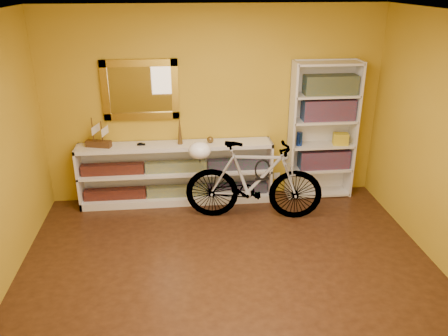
{
  "coord_description": "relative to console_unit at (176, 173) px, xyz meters",
  "views": [
    {
      "loc": [
        -0.48,
        -3.88,
        2.89
      ],
      "look_at": [
        0.0,
        0.7,
        0.95
      ],
      "focal_mm": 36.37,
      "sensor_mm": 36.0,
      "label": 1
    }
  ],
  "objects": [
    {
      "name": "floor",
      "position": [
        0.53,
        -1.81,
        -0.43
      ],
      "size": [
        4.5,
        4.0,
        0.01
      ],
      "primitive_type": "cube",
      "color": "black",
      "rests_on": "ground"
    },
    {
      "name": "ceiling",
      "position": [
        0.53,
        -1.81,
        2.18
      ],
      "size": [
        4.5,
        4.0,
        0.01
      ],
      "primitive_type": "cube",
      "color": "silver",
      "rests_on": "ground"
    },
    {
      "name": "back_wall",
      "position": [
        0.53,
        0.19,
        0.88
      ],
      "size": [
        4.5,
        0.01,
        2.6
      ],
      "primitive_type": "cube",
      "color": "#B9911B",
      "rests_on": "ground"
    },
    {
      "name": "gilt_mirror",
      "position": [
        -0.42,
        0.15,
        1.12
      ],
      "size": [
        0.98,
        0.06,
        0.78
      ],
      "primitive_type": "cube",
      "color": "olive",
      "rests_on": "back_wall"
    },
    {
      "name": "wall_socket",
      "position": [
        1.43,
        0.17,
        -0.17
      ],
      "size": [
        0.09,
        0.02,
        0.09
      ],
      "primitive_type": "cube",
      "color": "silver",
      "rests_on": "back_wall"
    },
    {
      "name": "console_unit",
      "position": [
        0.0,
        0.0,
        0.0
      ],
      "size": [
        2.6,
        0.35,
        0.85
      ],
      "primitive_type": null,
      "color": "silver",
      "rests_on": "floor"
    },
    {
      "name": "cd_row_lower",
      "position": [
        0.0,
        -0.02,
        -0.26
      ],
      "size": [
        2.5,
        0.13,
        0.14
      ],
      "primitive_type": "cube",
      "color": "black",
      "rests_on": "console_unit"
    },
    {
      "name": "cd_row_upper",
      "position": [
        0.0,
        -0.02,
        0.11
      ],
      "size": [
        2.5,
        0.13,
        0.14
      ],
      "primitive_type": "cube",
      "color": "navy",
      "rests_on": "console_unit"
    },
    {
      "name": "model_ship",
      "position": [
        -0.99,
        0.0,
        0.62
      ],
      "size": [
        0.35,
        0.21,
        0.39
      ],
      "primitive_type": null,
      "rotation": [
        0.0,
        0.0,
        -0.27
      ],
      "color": "#392210",
      "rests_on": "console_unit"
    },
    {
      "name": "toy_car",
      "position": [
        -0.44,
        0.0,
        0.43
      ],
      "size": [
        0.0,
        0.0,
        0.0
      ],
      "primitive_type": "imported",
      "rotation": [
        0.0,
        0.0,
        1.62
      ],
      "color": "black",
      "rests_on": "console_unit"
    },
    {
      "name": "bronze_ornament",
      "position": [
        0.07,
        0.0,
        0.62
      ],
      "size": [
        0.07,
        0.07,
        0.39
      ],
      "primitive_type": "cone",
      "color": "brown",
      "rests_on": "console_unit"
    },
    {
      "name": "decorative_orb",
      "position": [
        0.47,
        0.0,
        0.47
      ],
      "size": [
        0.09,
        0.09,
        0.09
      ],
      "primitive_type": "sphere",
      "color": "brown",
      "rests_on": "console_unit"
    },
    {
      "name": "bookcase",
      "position": [
        2.01,
        0.03,
        0.52
      ],
      "size": [
        0.9,
        0.3,
        1.9
      ],
      "primitive_type": null,
      "color": "silver",
      "rests_on": "floor"
    },
    {
      "name": "book_row_a",
      "position": [
        2.06,
        0.03,
        0.12
      ],
      "size": [
        0.7,
        0.22,
        0.26
      ],
      "primitive_type": "cube",
      "color": "maroon",
      "rests_on": "bookcase"
    },
    {
      "name": "book_row_b",
      "position": [
        2.06,
        0.03,
        0.83
      ],
      "size": [
        0.7,
        0.22,
        0.28
      ],
      "primitive_type": "cube",
      "color": "maroon",
      "rests_on": "bookcase"
    },
    {
      "name": "book_row_c",
      "position": [
        2.06,
        0.03,
        1.16
      ],
      "size": [
        0.7,
        0.22,
        0.25
      ],
      "primitive_type": "cube",
      "color": "navy",
      "rests_on": "bookcase"
    },
    {
      "name": "travel_mug",
      "position": [
        1.69,
        0.01,
        0.43
      ],
      "size": [
        0.08,
        0.08,
        0.19
      ],
      "primitive_type": "cylinder",
      "color": "#163399",
      "rests_on": "bookcase"
    },
    {
      "name": "red_tin",
      "position": [
        1.81,
        0.06,
        1.13
      ],
      "size": [
        0.17,
        0.17,
        0.18
      ],
      "primitive_type": "cube",
      "rotation": [
        0.0,
        0.0,
        -0.25
      ],
      "color": "maroon",
      "rests_on": "bookcase"
    },
    {
      "name": "yellow_bag",
      "position": [
        2.26,
        -0.01,
        0.42
      ],
      "size": [
        0.22,
        0.17,
        0.16
      ],
      "primitive_type": "cube",
      "rotation": [
        0.0,
        0.0,
        -0.19
      ],
      "color": "gold",
      "rests_on": "bookcase"
    },
    {
      "name": "bicycle",
      "position": [
        0.97,
        -0.55,
        0.1
      ],
      "size": [
        0.72,
        1.82,
        1.04
      ],
      "primitive_type": "imported",
      "rotation": [
        0.0,
        0.0,
        1.42
      ],
      "color": "silver",
      "rests_on": "floor"
    },
    {
      "name": "helmet",
      "position": [
        0.3,
        -0.45,
        0.49
      ],
      "size": [
        0.28,
        0.27,
        0.21
      ],
      "primitive_type": "ellipsoid",
      "color": "white",
      "rests_on": "bicycle"
    },
    {
      "name": "u_lock",
      "position": [
        1.08,
        -0.57,
        0.25
      ],
      "size": [
        0.2,
        0.02,
        0.2
      ],
      "primitive_type": "torus",
      "rotation": [
        1.57,
        0.0,
        0.0
      ],
      "color": "black",
      "rests_on": "bicycle"
    }
  ]
}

